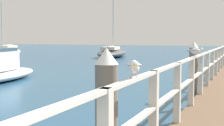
{
  "coord_description": "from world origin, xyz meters",
  "views": [
    {
      "loc": [
        0.11,
        -0.17,
        1.98
      ],
      "look_at": [
        -3.78,
        9.03,
        1.19
      ],
      "focal_mm": 51.06,
      "sensor_mm": 36.0,
      "label": 1
    }
  ],
  "objects_px": {
    "seagull_foreground": "(134,66)",
    "boat_4": "(3,70)",
    "seagull_background": "(195,51)",
    "boat_2": "(112,53)",
    "dock_piling_far": "(193,70)",
    "dock_piling_near": "(107,123)",
    "boat_1": "(4,52)"
  },
  "relations": [
    {
      "from": "seagull_foreground",
      "to": "boat_4",
      "type": "xyz_separation_m",
      "value": [
        -9.14,
        8.02,
        -1.15
      ]
    },
    {
      "from": "seagull_background",
      "to": "boat_2",
      "type": "height_order",
      "value": "boat_2"
    },
    {
      "from": "dock_piling_far",
      "to": "boat_2",
      "type": "bearing_deg",
      "value": 119.56
    },
    {
      "from": "seagull_foreground",
      "to": "seagull_background",
      "type": "xyz_separation_m",
      "value": [
        0.0,
        4.7,
        0.0
      ]
    },
    {
      "from": "dock_piling_far",
      "to": "boat_4",
      "type": "height_order",
      "value": "dock_piling_far"
    },
    {
      "from": "dock_piling_far",
      "to": "seagull_foreground",
      "type": "relative_size",
      "value": 4.01
    },
    {
      "from": "boat_2",
      "to": "dock_piling_near",
      "type": "bearing_deg",
      "value": -77.83
    },
    {
      "from": "dock_piling_far",
      "to": "boat_1",
      "type": "bearing_deg",
      "value": 143.99
    },
    {
      "from": "seagull_background",
      "to": "boat_2",
      "type": "xyz_separation_m",
      "value": [
        -11.5,
        21.91,
        -1.19
      ]
    },
    {
      "from": "dock_piling_far",
      "to": "seagull_background",
      "type": "relative_size",
      "value": 4.14
    },
    {
      "from": "seagull_background",
      "to": "boat_1",
      "type": "distance_m",
      "value": 28.74
    },
    {
      "from": "dock_piling_near",
      "to": "boat_4",
      "type": "xyz_separation_m",
      "value": [
        -8.76,
        7.94,
        -0.44
      ]
    },
    {
      "from": "seagull_foreground",
      "to": "seagull_background",
      "type": "bearing_deg",
      "value": -109.21
    },
    {
      "from": "boat_4",
      "to": "dock_piling_far",
      "type": "bearing_deg",
      "value": 162.43
    },
    {
      "from": "dock_piling_near",
      "to": "seagull_background",
      "type": "xyz_separation_m",
      "value": [
        0.39,
        4.61,
        0.72
      ]
    },
    {
      "from": "dock_piling_far",
      "to": "seagull_background",
      "type": "height_order",
      "value": "dock_piling_far"
    },
    {
      "from": "boat_4",
      "to": "seagull_foreground",
      "type": "bearing_deg",
      "value": 127.72
    },
    {
      "from": "seagull_foreground",
      "to": "boat_1",
      "type": "xyz_separation_m",
      "value": [
        -22.21,
        22.88,
        -1.16
      ]
    },
    {
      "from": "boat_1",
      "to": "boat_4",
      "type": "relative_size",
      "value": 1.7
    },
    {
      "from": "dock_piling_near",
      "to": "boat_1",
      "type": "distance_m",
      "value": 31.57
    },
    {
      "from": "dock_piling_far",
      "to": "boat_1",
      "type": "xyz_separation_m",
      "value": [
        -21.83,
        15.87,
        -0.44
      ]
    },
    {
      "from": "dock_piling_near",
      "to": "seagull_background",
      "type": "bearing_deg",
      "value": 85.19
    },
    {
      "from": "seagull_foreground",
      "to": "boat_4",
      "type": "height_order",
      "value": "seagull_foreground"
    },
    {
      "from": "boat_1",
      "to": "boat_4",
      "type": "xyz_separation_m",
      "value": [
        13.07,
        -14.86,
        0.01
      ]
    },
    {
      "from": "seagull_foreground",
      "to": "boat_1",
      "type": "distance_m",
      "value": 31.91
    },
    {
      "from": "boat_1",
      "to": "dock_piling_near",
      "type": "bearing_deg",
      "value": 117.83
    },
    {
      "from": "dock_piling_near",
      "to": "dock_piling_far",
      "type": "relative_size",
      "value": 1.0
    },
    {
      "from": "dock_piling_near",
      "to": "seagull_background",
      "type": "relative_size",
      "value": 4.14
    },
    {
      "from": "dock_piling_far",
      "to": "dock_piling_near",
      "type": "bearing_deg",
      "value": -90.0
    },
    {
      "from": "seagull_background",
      "to": "boat_1",
      "type": "xyz_separation_m",
      "value": [
        -22.22,
        18.18,
        -1.16
      ]
    },
    {
      "from": "dock_piling_near",
      "to": "seagull_background",
      "type": "distance_m",
      "value": 4.68
    },
    {
      "from": "boat_2",
      "to": "boat_4",
      "type": "relative_size",
      "value": 2.07
    }
  ]
}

